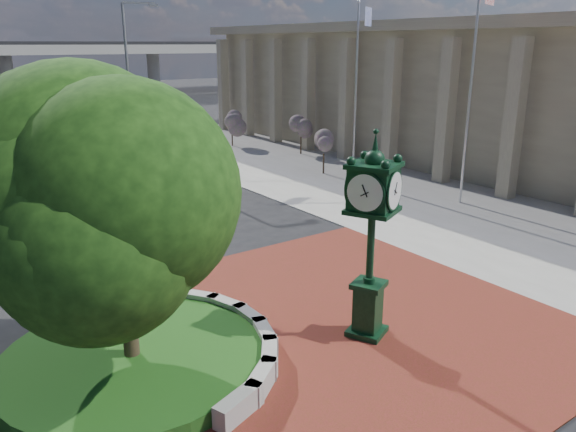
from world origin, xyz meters
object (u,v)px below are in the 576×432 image
(parked_car, at_px, (33,122))
(flagpole_b, at_px, (356,93))
(flagpole_a, at_px, (470,91))
(post_clock, at_px, (371,229))
(street_lamp_near, at_px, (132,71))

(parked_car, height_order, flagpole_b, flagpole_b)
(parked_car, bearing_deg, flagpole_a, -56.06)
(parked_car, relative_size, flagpole_a, 0.45)
(post_clock, height_order, flagpole_a, flagpole_a)
(street_lamp_near, bearing_deg, flagpole_a, -64.48)
(post_clock, relative_size, flagpole_b, 0.57)
(post_clock, distance_m, street_lamp_near, 25.51)
(street_lamp_near, bearing_deg, parked_car, 98.31)
(flagpole_a, bearing_deg, street_lamp_near, 115.52)
(post_clock, xyz_separation_m, parked_car, (0.99, 42.72, -2.13))
(parked_car, xyz_separation_m, flagpole_a, (11.36, -36.03, 4.47))
(flagpole_a, height_order, street_lamp_near, flagpole_a)
(parked_car, distance_m, flagpole_a, 38.05)
(flagpole_b, relative_size, street_lamp_near, 0.97)
(post_clock, height_order, street_lamp_near, street_lamp_near)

